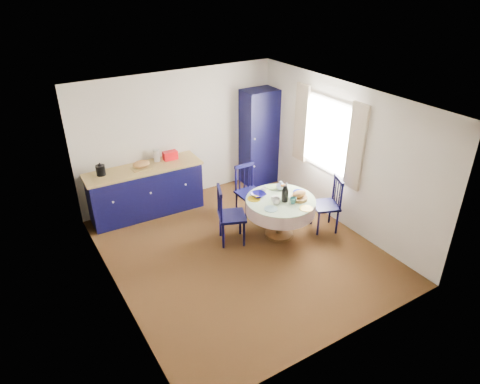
% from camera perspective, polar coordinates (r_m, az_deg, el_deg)
% --- Properties ---
extents(floor, '(4.50, 4.50, 0.00)m').
position_cam_1_polar(floor, '(7.07, 0.14, -7.80)').
color(floor, black).
rests_on(floor, ground).
extents(ceiling, '(4.50, 4.50, 0.00)m').
position_cam_1_polar(ceiling, '(5.96, 0.17, 12.06)').
color(ceiling, white).
rests_on(ceiling, wall_back).
extents(wall_back, '(4.00, 0.02, 2.50)m').
position_cam_1_polar(wall_back, '(8.26, -8.11, 7.30)').
color(wall_back, silver).
rests_on(wall_back, floor).
extents(wall_left, '(0.02, 4.50, 2.50)m').
position_cam_1_polar(wall_left, '(5.76, -17.09, -3.47)').
color(wall_left, silver).
rests_on(wall_left, floor).
extents(wall_right, '(0.02, 4.50, 2.50)m').
position_cam_1_polar(wall_right, '(7.56, 13.23, 4.81)').
color(wall_right, silver).
rests_on(wall_right, floor).
extents(window, '(0.10, 1.74, 1.45)m').
position_cam_1_polar(window, '(7.63, 11.65, 7.42)').
color(window, white).
rests_on(window, wall_right).
extents(kitchen_counter, '(2.11, 0.72, 1.17)m').
position_cam_1_polar(kitchen_counter, '(8.05, -12.48, 0.30)').
color(kitchen_counter, black).
rests_on(kitchen_counter, floor).
extents(pantry_cabinet, '(0.70, 0.52, 1.98)m').
position_cam_1_polar(pantry_cabinet, '(8.89, 2.55, 7.30)').
color(pantry_cabinet, black).
rests_on(pantry_cabinet, floor).
extents(dining_table, '(1.16, 1.16, 0.98)m').
position_cam_1_polar(dining_table, '(7.17, 5.47, -1.80)').
color(dining_table, brown).
rests_on(dining_table, floor).
extents(chair_left, '(0.57, 0.58, 1.01)m').
position_cam_1_polar(chair_left, '(7.02, -1.45, -3.07)').
color(chair_left, black).
rests_on(chair_left, floor).
extents(chair_far, '(0.44, 0.42, 0.98)m').
position_cam_1_polar(chair_far, '(7.79, 1.11, 0.15)').
color(chair_far, black).
rests_on(chair_far, floor).
extents(chair_right, '(0.55, 0.57, 0.98)m').
position_cam_1_polar(chair_right, '(7.52, 11.66, -1.56)').
color(chair_right, black).
rests_on(chair_right, floor).
extents(mug_a, '(0.14, 0.14, 0.11)m').
position_cam_1_polar(mug_a, '(6.95, 4.84, -1.21)').
color(mug_a, silver).
rests_on(mug_a, dining_table).
extents(mug_b, '(0.11, 0.11, 0.10)m').
position_cam_1_polar(mug_b, '(6.99, 7.08, -1.16)').
color(mug_b, '#33716D').
rests_on(mug_b, dining_table).
extents(mug_c, '(0.13, 0.13, 0.10)m').
position_cam_1_polar(mug_c, '(7.41, 5.84, 0.70)').
color(mug_c, black).
rests_on(mug_c, dining_table).
extents(mug_d, '(0.11, 0.11, 0.10)m').
position_cam_1_polar(mug_d, '(7.28, 3.17, 0.26)').
color(mug_d, silver).
rests_on(mug_d, dining_table).
extents(cobalt_bowl, '(0.25, 0.25, 0.06)m').
position_cam_1_polar(cobalt_bowl, '(7.17, 2.43, -0.37)').
color(cobalt_bowl, navy).
rests_on(cobalt_bowl, dining_table).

